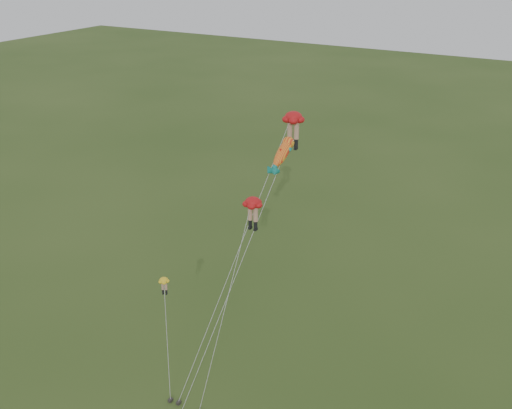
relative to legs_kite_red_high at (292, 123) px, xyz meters
The scene contains 5 objects.
ground 21.17m from the legs_kite_red_high, 102.24° to the right, with size 300.00×300.00×0.00m, color #2D4619.
legs_kite_red_high is the anchor object (origin of this frame).
legs_kite_red_mid 8.06m from the legs_kite_red_high, 85.85° to the right, with size 2.19×6.31×15.01m.
legs_kite_yellow 15.34m from the legs_kite_red_high, 116.43° to the right, with size 2.45×3.17×8.66m.
fish_kite 3.35m from the legs_kite_red_high, 76.51° to the right, with size 3.26×11.70×18.14m.
Camera 1 is at (19.83, -26.40, 30.43)m, focal length 40.00 mm.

